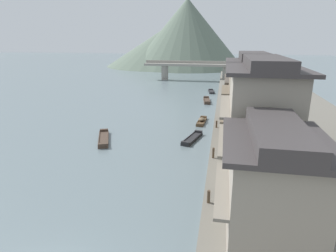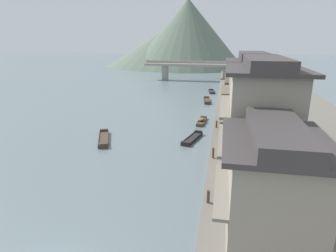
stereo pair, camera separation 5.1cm
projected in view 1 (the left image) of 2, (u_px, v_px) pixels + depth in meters
The scene contains 16 objects.
riverbank_right at pixel (284, 119), 38.01m from camera, with size 18.00×110.00×0.67m, color #6B665B.
boat_moored_nearest at pixel (211, 92), 59.16m from camera, with size 1.52×4.32×0.37m.
boat_moored_second at pixel (207, 101), 50.22m from camera, with size 1.56×4.82×0.54m.
boat_moored_third at pixel (104, 139), 31.20m from camera, with size 2.87×5.19×0.52m.
boat_moored_far at pixel (202, 121), 37.75m from camera, with size 1.18×4.13×0.66m.
boat_midriver_drifting at pixel (192, 139), 31.31m from camera, with size 1.99×4.52×0.47m.
house_waterfront_nearest at pixel (272, 184), 14.23m from camera, with size 5.27×6.71×6.14m.
house_waterfront_second at pixel (260, 119), 20.97m from camera, with size 5.56×8.30×8.74m.
house_waterfront_tall at pixel (250, 100), 27.50m from camera, with size 5.20×6.13×8.74m.
house_waterfront_narrow at pixel (248, 99), 34.50m from camera, with size 6.05×8.34×6.14m.
mooring_post_dock_near at pixel (209, 197), 18.05m from camera, with size 0.20×0.20×0.84m, color #473828.
mooring_post_dock_mid at pixel (213, 153), 24.84m from camera, with size 0.20×0.20×0.92m, color #473828.
mooring_post_dock_far at pixel (216, 124), 33.37m from camera, with size 0.20×0.20×0.81m, color #473828.
stone_bridge at pixel (195, 68), 74.72m from camera, with size 26.68×2.40×5.02m.
hill_far_west at pixel (187, 34), 107.60m from camera, with size 42.84×42.84×24.74m, color #5B6B5B.
hill_far_centre at pixel (167, 47), 114.92m from camera, with size 47.98×47.98×14.97m, color #5B6B5B.
Camera 1 is at (7.44, -8.85, 10.61)m, focal length 30.73 mm.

